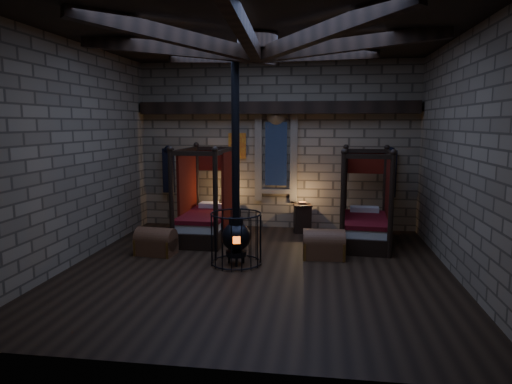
# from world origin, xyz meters

# --- Properties ---
(room) EXTENTS (7.02, 7.02, 4.29)m
(room) POSITION_xyz_m (-0.00, 0.09, 3.74)
(room) COLOR black
(room) RESTS_ON ground
(bed_left) EXTENTS (1.10, 2.03, 2.10)m
(bed_left) POSITION_xyz_m (-1.48, 2.10, 0.52)
(bed_left) COLOR black
(bed_left) RESTS_ON ground
(bed_right) EXTENTS (1.19, 2.05, 2.07)m
(bed_right) POSITION_xyz_m (2.12, 2.13, 0.51)
(bed_right) COLOR black
(bed_right) RESTS_ON ground
(trunk_left) EXTENTS (0.84, 0.59, 0.57)m
(trunk_left) POSITION_xyz_m (-2.19, 0.66, 0.25)
(trunk_left) COLOR brown
(trunk_left) RESTS_ON ground
(trunk_right) EXTENTS (0.84, 0.56, 0.60)m
(trunk_right) POSITION_xyz_m (1.22, 0.88, 0.27)
(trunk_right) COLOR brown
(trunk_right) RESTS_ON ground
(nightstand_left) EXTENTS (0.56, 0.54, 0.91)m
(nightstand_left) POSITION_xyz_m (-1.14, 3.00, 0.39)
(nightstand_left) COLOR black
(nightstand_left) RESTS_ON ground
(nightstand_right) EXTENTS (0.50, 0.49, 0.76)m
(nightstand_right) POSITION_xyz_m (0.71, 3.02, 0.36)
(nightstand_right) COLOR black
(nightstand_right) RESTS_ON ground
(stove) EXTENTS (0.97, 0.97, 4.05)m
(stove) POSITION_xyz_m (-0.44, 0.24, 0.61)
(stove) COLOR black
(stove) RESTS_ON ground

